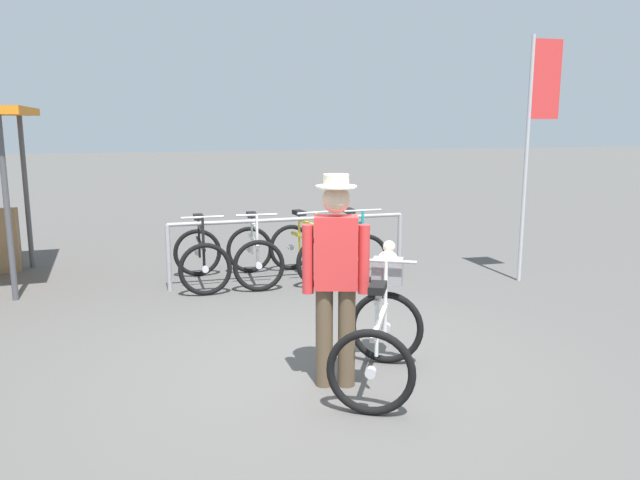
# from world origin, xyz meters

# --- Properties ---
(ground_plane) EXTENTS (80.00, 80.00, 0.00)m
(ground_plane) POSITION_xyz_m (0.00, 0.00, 0.00)
(ground_plane) COLOR #514F4C
(bike_rack_rail) EXTENTS (3.21, 0.19, 0.88)m
(bike_rack_rail) POSITION_xyz_m (0.34, 3.01, 0.66)
(bike_rack_rail) COLOR #99999E
(bike_rack_rail) RESTS_ON ground
(racked_bike_black) EXTENTS (0.70, 1.13, 0.97)m
(racked_bike_black) POSITION_xyz_m (-0.82, 3.14, 0.37)
(racked_bike_black) COLOR black
(racked_bike_black) RESTS_ON ground
(racked_bike_white) EXTENTS (0.68, 1.13, 0.98)m
(racked_bike_white) POSITION_xyz_m (-0.12, 3.17, 0.37)
(racked_bike_white) COLOR black
(racked_bike_white) RESTS_ON ground
(racked_bike_yellow) EXTENTS (0.85, 1.20, 0.97)m
(racked_bike_yellow) POSITION_xyz_m (0.58, 3.20, 0.37)
(racked_bike_yellow) COLOR black
(racked_bike_yellow) RESTS_ON ground
(racked_bike_teal) EXTENTS (0.70, 1.13, 0.97)m
(racked_bike_teal) POSITION_xyz_m (1.28, 3.23, 0.37)
(racked_bike_teal) COLOR black
(racked_bike_teal) RESTS_ON ground
(featured_bicycle) EXTENTS (1.07, 1.26, 1.09)m
(featured_bicycle) POSITION_xyz_m (0.44, -0.32, 0.49)
(featured_bicycle) COLOR black
(featured_bicycle) RESTS_ON ground
(person_with_featured_bike) EXTENTS (0.52, 0.32, 1.72)m
(person_with_featured_bike) POSITION_xyz_m (0.05, -0.32, 0.95)
(person_with_featured_bike) COLOR brown
(person_with_featured_bike) RESTS_ON ground
(banner_flag) EXTENTS (0.45, 0.05, 3.20)m
(banner_flag) POSITION_xyz_m (3.49, 2.34, 2.23)
(banner_flag) COLOR #B2B2B7
(banner_flag) RESTS_ON ground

